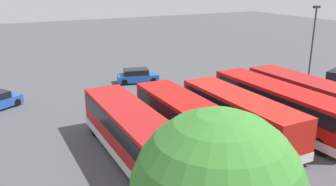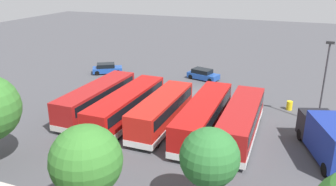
{
  "view_description": "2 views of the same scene",
  "coord_description": "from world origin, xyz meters",
  "px_view_note": "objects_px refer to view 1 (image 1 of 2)",
  "views": [
    {
      "loc": [
        14.76,
        27.28,
        10.14
      ],
      "look_at": [
        2.26,
        3.9,
        1.83
      ],
      "focal_mm": 38.6,
      "sensor_mm": 36.0,
      "label": 1
    },
    {
      "loc": [
        -10.84,
        36.58,
        13.66
      ],
      "look_at": [
        1.71,
        4.08,
        1.25
      ],
      "focal_mm": 36.4,
      "sensor_mm": 36.0,
      "label": 2
    }
  ],
  "objects_px": {
    "bus_single_deck_second": "(279,105)",
    "bus_single_deck_third": "(239,115)",
    "lamp_post_tall": "(313,41)",
    "bus_single_deck_fourth": "(193,125)",
    "car_small_green": "(137,76)",
    "bus_single_deck_near_end": "(311,97)",
    "bus_single_deck_fifth": "(132,132)",
    "waste_bin_yellow": "(269,80)"
  },
  "relations": [
    {
      "from": "bus_single_deck_second",
      "to": "bus_single_deck_third",
      "type": "bearing_deg",
      "value": 4.37
    },
    {
      "from": "bus_single_deck_second",
      "to": "lamp_post_tall",
      "type": "xyz_separation_m",
      "value": [
        -9.71,
        -5.91,
        3.01
      ]
    },
    {
      "from": "bus_single_deck_fourth",
      "to": "car_small_green",
      "type": "bearing_deg",
      "value": -101.13
    },
    {
      "from": "bus_single_deck_near_end",
      "to": "bus_single_deck_fourth",
      "type": "relative_size",
      "value": 0.95
    },
    {
      "from": "bus_single_deck_third",
      "to": "car_small_green",
      "type": "relative_size",
      "value": 2.3
    },
    {
      "from": "bus_single_deck_fifth",
      "to": "waste_bin_yellow",
      "type": "relative_size",
      "value": 12.06
    },
    {
      "from": "bus_single_deck_fourth",
      "to": "car_small_green",
      "type": "height_order",
      "value": "bus_single_deck_fourth"
    },
    {
      "from": "bus_single_deck_fourth",
      "to": "bus_single_deck_near_end",
      "type": "bearing_deg",
      "value": -177.84
    },
    {
      "from": "bus_single_deck_third",
      "to": "lamp_post_tall",
      "type": "bearing_deg",
      "value": -155.45
    },
    {
      "from": "bus_single_deck_third",
      "to": "lamp_post_tall",
      "type": "height_order",
      "value": "lamp_post_tall"
    },
    {
      "from": "waste_bin_yellow",
      "to": "bus_single_deck_near_end",
      "type": "bearing_deg",
      "value": 66.02
    },
    {
      "from": "bus_single_deck_second",
      "to": "bus_single_deck_fifth",
      "type": "xyz_separation_m",
      "value": [
        11.21,
        -0.4,
        -0.0
      ]
    },
    {
      "from": "bus_single_deck_fourth",
      "to": "lamp_post_tall",
      "type": "relative_size",
      "value": 1.51
    },
    {
      "from": "bus_single_deck_fifth",
      "to": "waste_bin_yellow",
      "type": "xyz_separation_m",
      "value": [
        -18.22,
        -8.02,
        -1.15
      ]
    },
    {
      "from": "bus_single_deck_third",
      "to": "waste_bin_yellow",
      "type": "xyz_separation_m",
      "value": [
        -10.89,
        -8.73,
        -1.14
      ]
    },
    {
      "from": "bus_single_deck_third",
      "to": "lamp_post_tall",
      "type": "distance_m",
      "value": 15.25
    },
    {
      "from": "car_small_green",
      "to": "bus_single_deck_fifth",
      "type": "bearing_deg",
      "value": 65.61
    },
    {
      "from": "bus_single_deck_third",
      "to": "bus_single_deck_fourth",
      "type": "distance_m",
      "value": 3.58
    },
    {
      "from": "bus_single_deck_fifth",
      "to": "car_small_green",
      "type": "height_order",
      "value": "bus_single_deck_fifth"
    },
    {
      "from": "bus_single_deck_second",
      "to": "bus_single_deck_third",
      "type": "xyz_separation_m",
      "value": [
        3.88,
        0.3,
        -0.0
      ]
    },
    {
      "from": "bus_single_deck_fourth",
      "to": "bus_single_deck_fifth",
      "type": "xyz_separation_m",
      "value": [
        3.75,
        -0.7,
        -0.0
      ]
    },
    {
      "from": "bus_single_deck_fifth",
      "to": "bus_single_deck_third",
      "type": "bearing_deg",
      "value": 174.54
    },
    {
      "from": "lamp_post_tall",
      "to": "waste_bin_yellow",
      "type": "xyz_separation_m",
      "value": [
        2.71,
        -2.52,
        -4.15
      ]
    },
    {
      "from": "bus_single_deck_third",
      "to": "car_small_green",
      "type": "height_order",
      "value": "bus_single_deck_third"
    },
    {
      "from": "bus_single_deck_fifth",
      "to": "car_small_green",
      "type": "relative_size",
      "value": 2.56
    },
    {
      "from": "bus_single_deck_fifth",
      "to": "waste_bin_yellow",
      "type": "distance_m",
      "value": 19.94
    },
    {
      "from": "bus_single_deck_second",
      "to": "lamp_post_tall",
      "type": "height_order",
      "value": "lamp_post_tall"
    },
    {
      "from": "bus_single_deck_fourth",
      "to": "waste_bin_yellow",
      "type": "relative_size",
      "value": 12.56
    },
    {
      "from": "bus_single_deck_third",
      "to": "bus_single_deck_fifth",
      "type": "relative_size",
      "value": 0.9
    },
    {
      "from": "bus_single_deck_fifth",
      "to": "car_small_green",
      "type": "distance_m",
      "value": 16.64
    },
    {
      "from": "bus_single_deck_fourth",
      "to": "bus_single_deck_third",
      "type": "bearing_deg",
      "value": 179.91
    },
    {
      "from": "bus_single_deck_third",
      "to": "bus_single_deck_fourth",
      "type": "relative_size",
      "value": 0.86
    },
    {
      "from": "bus_single_deck_third",
      "to": "bus_single_deck_fifth",
      "type": "distance_m",
      "value": 7.36
    },
    {
      "from": "bus_single_deck_near_end",
      "to": "waste_bin_yellow",
      "type": "relative_size",
      "value": 11.92
    },
    {
      "from": "car_small_green",
      "to": "waste_bin_yellow",
      "type": "distance_m",
      "value": 13.4
    },
    {
      "from": "bus_single_deck_near_end",
      "to": "lamp_post_tall",
      "type": "xyz_separation_m",
      "value": [
        -6.41,
        -5.8,
        3.01
      ]
    },
    {
      "from": "bus_single_deck_second",
      "to": "bus_single_deck_third",
      "type": "distance_m",
      "value": 3.9
    },
    {
      "from": "bus_single_deck_fourth",
      "to": "lamp_post_tall",
      "type": "height_order",
      "value": "lamp_post_tall"
    },
    {
      "from": "bus_single_deck_second",
      "to": "bus_single_deck_fifth",
      "type": "bearing_deg",
      "value": -2.06
    },
    {
      "from": "bus_single_deck_third",
      "to": "car_small_green",
      "type": "distance_m",
      "value": 15.86
    },
    {
      "from": "bus_single_deck_second",
      "to": "bus_single_deck_fourth",
      "type": "bearing_deg",
      "value": 2.24
    },
    {
      "from": "bus_single_deck_second",
      "to": "car_small_green",
      "type": "height_order",
      "value": "bus_single_deck_second"
    }
  ]
}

